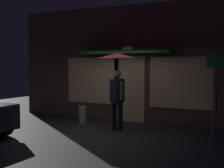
# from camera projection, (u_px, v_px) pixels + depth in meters

# --- Properties ---
(ground_plane) EXTENTS (18.00, 18.00, 0.00)m
(ground_plane) POSITION_uv_depth(u_px,v_px,m) (95.00, 134.00, 9.23)
(ground_plane) COLOR #26262B
(building_facade) EXTENTS (8.80, 1.00, 3.88)m
(building_facade) POSITION_uv_depth(u_px,v_px,m) (131.00, 64.00, 11.16)
(building_facade) COLOR brown
(building_facade) RESTS_ON ground
(person_with_umbrella) EXTENTS (1.16, 1.16, 2.24)m
(person_with_umbrella) POSITION_uv_depth(u_px,v_px,m) (117.00, 72.00, 9.53)
(person_with_umbrella) COLOR black
(person_with_umbrella) RESTS_ON ground
(street_sign_post) EXTENTS (0.40, 0.07, 2.23)m
(street_sign_post) POSITION_uv_depth(u_px,v_px,m) (214.00, 90.00, 8.61)
(street_sign_post) COLOR #595B60
(street_sign_post) RESTS_ON ground
(sidewalk_bollard) EXTENTS (0.25, 0.25, 0.56)m
(sidewalk_bollard) POSITION_uv_depth(u_px,v_px,m) (82.00, 115.00, 10.75)
(sidewalk_bollard) COLOR #9E998E
(sidewalk_bollard) RESTS_ON ground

